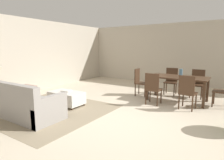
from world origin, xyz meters
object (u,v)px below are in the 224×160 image
at_px(dining_table, 177,79).
at_px(dining_chair_head_west, 140,80).
at_px(couch, 22,104).
at_px(dining_chair_far_right, 197,82).
at_px(dining_chair_near_left, 153,87).
at_px(dining_chair_far_left, 171,80).
at_px(book_on_ottoman, 66,91).
at_px(dining_chair_near_right, 187,91).
at_px(ottoman_table, 67,97).
at_px(vase_centerpiece, 181,73).

bearing_deg(dining_table, dining_chair_head_west, -179.97).
distance_m(couch, dining_table, 4.38).
bearing_deg(dining_chair_far_right, dining_chair_near_left, -120.05).
xyz_separation_m(dining_chair_far_left, book_on_ottoman, (-2.14, -2.93, -0.11)).
distance_m(dining_table, dining_chair_near_right, 0.90).
xyz_separation_m(ottoman_table, dining_chair_far_right, (2.96, 2.96, 0.29)).
distance_m(couch, ottoman_table, 1.23).
bearing_deg(book_on_ottoman, couch, -97.97).
bearing_deg(dining_chair_head_west, dining_chair_near_left, -46.11).
xyz_separation_m(dining_table, dining_chair_near_right, (0.45, -0.77, -0.15)).
height_order(dining_chair_far_left, vase_centerpiece, vase_centerpiece).
bearing_deg(ottoman_table, dining_chair_far_right, 45.03).
distance_m(dining_chair_near_right, dining_chair_head_west, 1.87).
height_order(ottoman_table, dining_chair_near_left, dining_chair_near_left).
bearing_deg(dining_chair_near_right, dining_chair_head_west, 155.85).
distance_m(couch, dining_chair_far_left, 4.79).
bearing_deg(ottoman_table, dining_chair_head_west, 60.35).
bearing_deg(couch, book_on_ottoman, 82.03).
xyz_separation_m(dining_chair_near_left, dining_chair_near_right, (0.92, 0.06, 0.00)).
height_order(ottoman_table, dining_table, dining_table).
bearing_deg(dining_chair_far_left, dining_table, -62.32).
bearing_deg(dining_table, ottoman_table, -138.80).
bearing_deg(dining_chair_far_right, couch, -127.29).
bearing_deg(dining_chair_far_right, book_on_ottoman, -135.79).
relative_size(ottoman_table, dining_chair_head_west, 1.07).
bearing_deg(dining_chair_far_left, ottoman_table, -125.16).
height_order(dining_chair_far_right, dining_chair_head_west, same).
height_order(dining_chair_far_left, book_on_ottoman, dining_chair_far_left).
relative_size(dining_chair_far_left, vase_centerpiece, 3.85).
bearing_deg(dining_chair_far_right, ottoman_table, -134.97).
distance_m(dining_chair_near_right, dining_chair_far_left, 1.77).
relative_size(dining_chair_near_left, dining_chair_far_left, 1.00).
bearing_deg(dining_chair_far_left, dining_chair_near_left, -92.05).
bearing_deg(dining_chair_far_left, vase_centerpiece, -58.18).
xyz_separation_m(dining_chair_near_left, dining_chair_head_west, (-0.79, 0.82, 0.00)).
height_order(dining_chair_near_left, vase_centerpiece, vase_centerpiece).
distance_m(dining_chair_far_right, dining_chair_head_west, 1.88).
bearing_deg(vase_centerpiece, dining_chair_far_left, 121.82).
relative_size(ottoman_table, dining_chair_near_right, 1.07).
distance_m(dining_table, dining_chair_far_right, 0.90).
height_order(dining_chair_far_right, book_on_ottoman, dining_chair_far_right).
relative_size(dining_chair_near_right, vase_centerpiece, 3.85).
relative_size(dining_chair_near_right, dining_chair_head_west, 1.00).
distance_m(dining_chair_near_right, book_on_ottoman, 3.31).
bearing_deg(ottoman_table, dining_chair_far_left, 54.84).
height_order(dining_chair_near_left, dining_chair_near_right, same).
distance_m(dining_chair_near_right, dining_chair_far_right, 1.53).
height_order(dining_chair_near_left, book_on_ottoman, dining_chair_near_left).
relative_size(dining_table, dining_chair_near_right, 1.89).
distance_m(ottoman_table, vase_centerpiece, 3.45).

